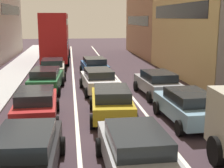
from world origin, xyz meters
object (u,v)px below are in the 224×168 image
Objects in this scene: sedan_left_lane_third at (36,104)px; sedan_left_lane_fourth at (46,79)px; sedan_centre_lane_second at (136,151)px; wagon_right_lane_far at (157,83)px; wagon_left_lane_second at (26,152)px; bus_mid_queue_primary at (56,35)px; hatchback_centre_lane_third at (112,102)px; sedan_left_lane_fifth at (53,68)px; sedan_centre_lane_fifth at (94,66)px; sedan_right_lane_behind_truck at (188,106)px; coupe_centre_lane_fourth at (98,80)px.

sedan_left_lane_fourth is (0.03, 6.10, 0.00)m from sedan_left_lane_third.
sedan_centre_lane_second is 0.99× the size of wagon_right_lane_far.
wagon_right_lane_far is at bearing -103.85° from sedan_left_lane_fourth.
wagon_left_lane_second is 25.39m from bus_mid_queue_primary.
wagon_left_lane_second is at bearing 152.13° from hatchback_centre_lane_third.
hatchback_centre_lane_third is 1.02× the size of sedan_left_lane_fifth.
sedan_centre_lane_second is 16.82m from sedan_centre_lane_fifth.
sedan_centre_lane_second is at bearing 141.10° from sedan_right_lane_behind_truck.
sedan_left_lane_third and wagon_right_lane_far have the same top height.
sedan_centre_lane_second is at bearing -172.03° from bus_mid_queue_primary.
wagon_right_lane_far is at bearing -20.11° from sedan_centre_lane_second.
wagon_left_lane_second is 1.01× the size of sedan_left_lane_third.
sedan_right_lane_behind_truck is at bearing -151.94° from sedan_left_lane_fifth.
coupe_centre_lane_fourth is 6.23m from sedan_left_lane_fifth.
bus_mid_queue_primary is at bearing 8.43° from coupe_centre_lane_fourth.
wagon_right_lane_far is (3.24, -7.27, 0.00)m from sedan_centre_lane_fifth.
wagon_left_lane_second and sedan_right_lane_behind_truck have the same top height.
wagon_left_lane_second is (-3.21, 0.32, 0.00)m from sedan_centre_lane_second.
sedan_centre_lane_second is 6.56m from sedan_left_lane_third.
sedan_centre_lane_second is 25.92m from bus_mid_queue_primary.
sedan_centre_lane_second is 10.11m from wagon_right_lane_far.
sedan_left_lane_fifth is at bearing -2.62° from sedan_left_lane_third.
sedan_right_lane_behind_truck is (3.19, -12.38, 0.00)m from sedan_centre_lane_fifth.
sedan_left_lane_fifth is 0.99× the size of sedan_right_lane_behind_truck.
sedan_centre_lane_fifth is (3.52, 5.13, 0.00)m from sedan_left_lane_fourth.
wagon_right_lane_far is at bearing -136.79° from sedan_left_lane_fifth.
sedan_centre_lane_fifth is at bearing -30.67° from sedan_left_lane_fourth.
sedan_left_lane_fourth is (-3.41, 11.69, 0.00)m from sedan_centre_lane_second.
sedan_centre_lane_fifth and sedan_left_lane_fifth have the same top height.
sedan_centre_lane_fifth is at bearing -158.37° from bus_mid_queue_primary.
wagon_right_lane_far is (0.05, 5.10, 0.00)m from sedan_right_lane_behind_truck.
sedan_right_lane_behind_truck is (6.51, -11.96, 0.00)m from sedan_left_lane_fifth.
hatchback_centre_lane_third and sedan_left_lane_fourth have the same top height.
sedan_right_lane_behind_truck is 5.10m from wagon_right_lane_far.
wagon_left_lane_second is 11.31m from wagon_right_lane_far.
sedan_left_lane_fourth and wagon_right_lane_far have the same top height.
wagon_right_lane_far is 17.50m from bus_mid_queue_primary.
wagon_left_lane_second is 11.37m from sedan_left_lane_fourth.
sedan_left_lane_third is at bearing 30.80° from sedan_centre_lane_second.
sedan_centre_lane_fifth is 3.34m from sedan_left_lane_fifth.
wagon_left_lane_second is 0.99× the size of sedan_left_lane_fourth.
sedan_centre_lane_second is 1.00× the size of sedan_left_lane_fifth.
coupe_centre_lane_fourth is 15.10m from bus_mid_queue_primary.
sedan_left_lane_third and sedan_left_lane_fifth have the same top height.
sedan_left_lane_fourth is at bearing -179.90° from bus_mid_queue_primary.
sedan_right_lane_behind_truck is 0.42× the size of bus_mid_queue_primary.
wagon_left_lane_second is at bearing 83.48° from sedan_centre_lane_second.
hatchback_centre_lane_third is 11.29m from sedan_left_lane_fifth.
coupe_centre_lane_fourth is 1.00× the size of sedan_left_lane_fourth.
hatchback_centre_lane_third and wagon_right_lane_far have the same top height.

